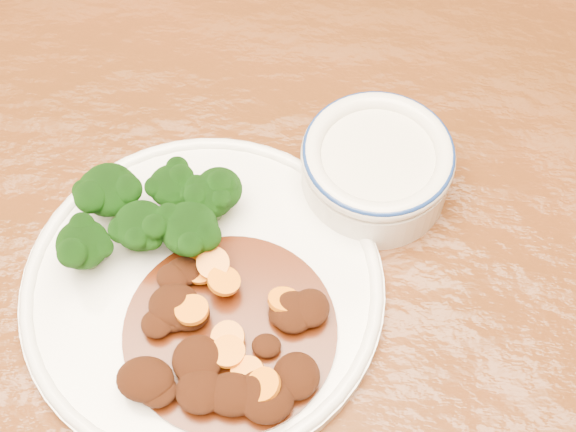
{
  "coord_description": "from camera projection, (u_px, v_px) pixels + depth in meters",
  "views": [
    {
      "loc": [
        0.1,
        -0.28,
        1.32
      ],
      "look_at": [
        0.07,
        0.05,
        0.77
      ],
      "focal_mm": 50.0,
      "sensor_mm": 36.0,
      "label": 1
    }
  ],
  "objects": [
    {
      "name": "dining_table",
      "position": [
        203.0,
        318.0,
        0.7
      ],
      "size": [
        1.5,
        0.9,
        0.75
      ],
      "rotation": [
        0.0,
        0.0,
        -0.0
      ],
      "color": "#55260F",
      "rests_on": "ground"
    },
    {
      "name": "dinner_plate",
      "position": [
        203.0,
        287.0,
        0.62
      ],
      "size": [
        0.28,
        0.28,
        0.02
      ],
      "rotation": [
        0.0,
        0.0,
        -0.02
      ],
      "color": "white",
      "rests_on": "dining_table"
    },
    {
      "name": "broccoli_florets",
      "position": [
        156.0,
        211.0,
        0.62
      ],
      "size": [
        0.13,
        0.1,
        0.05
      ],
      "color": "#608E49",
      "rests_on": "dinner_plate"
    },
    {
      "name": "mince_stew",
      "position": [
        223.0,
        345.0,
        0.58
      ],
      "size": [
        0.16,
        0.16,
        0.03
      ],
      "color": "#461407",
      "rests_on": "dinner_plate"
    },
    {
      "name": "dip_bowl",
      "position": [
        376.0,
        166.0,
        0.65
      ],
      "size": [
        0.12,
        0.12,
        0.06
      ],
      "rotation": [
        0.0,
        0.0,
        0.21
      ],
      "color": "silver",
      "rests_on": "dining_table"
    }
  ]
}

